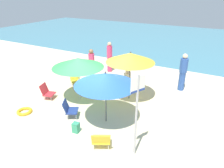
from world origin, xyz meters
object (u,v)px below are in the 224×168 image
object	(u,v)px
beach_chair_a	(69,109)
person_d	(128,78)
beach_chair_e	(104,81)
beach_chair_c	(101,140)
person_a	(183,72)
umbrella_blue	(106,79)
person_c	(110,57)
umbrella_green	(78,63)
swim_ring	(24,111)
umbrella_yellow	(130,58)
beach_chair_b	(75,78)
warning_sign	(137,106)
person_b	(92,67)
beach_bag	(76,128)
beach_chair_d	(47,91)

from	to	relation	value
beach_chair_a	person_d	distance (m)	3.50
beach_chair_e	person_d	bearing A→B (deg)	138.52
beach_chair_c	person_a	world-z (taller)	person_a
umbrella_blue	person_c	distance (m)	4.99
umbrella_green	beach_chair_a	world-z (taller)	umbrella_green
swim_ring	beach_chair_e	bearing A→B (deg)	65.41
beach_chair_e	swim_ring	world-z (taller)	beach_chair_e
umbrella_yellow	beach_chair_b	bearing A→B (deg)	-179.11
warning_sign	swim_ring	bearing A→B (deg)	-153.93
person_b	person_c	xyz separation A→B (m)	(-0.25, 2.09, -0.08)
beach_chair_b	beach_bag	size ratio (longest dim) A/B	2.07
warning_sign	umbrella_yellow	bearing A→B (deg)	143.46
person_b	swim_ring	world-z (taller)	person_b
umbrella_blue	person_b	xyz separation A→B (m)	(-2.10, 2.26, -0.67)
beach_bag	person_a	bearing A→B (deg)	65.42
beach_chair_a	person_a	world-z (taller)	person_a
beach_chair_a	beach_chair_c	xyz separation A→B (m)	(1.88, -0.86, -0.03)
person_c	person_a	bearing A→B (deg)	-51.66
beach_chair_a	warning_sign	xyz separation A→B (m)	(2.79, -0.59, 1.19)
beach_chair_a	person_a	distance (m)	5.23
umbrella_green	umbrella_yellow	bearing A→B (deg)	30.04
person_d	swim_ring	world-z (taller)	person_d
beach_bag	person_b	bearing A→B (deg)	115.61
beach_chair_c	swim_ring	size ratio (longest dim) A/B	1.27
umbrella_green	umbrella_yellow	world-z (taller)	umbrella_yellow
beach_chair_d	person_b	distance (m)	2.29
umbrella_blue	beach_chair_b	size ratio (longest dim) A/B	2.93
umbrella_blue	beach_chair_b	bearing A→B (deg)	146.04
beach_chair_b	beach_chair_d	distance (m)	1.64
beach_chair_c	warning_sign	size ratio (longest dim) A/B	0.29
warning_sign	beach_chair_c	bearing A→B (deg)	-137.53
person_c	warning_sign	xyz separation A→B (m)	(3.85, -5.35, 0.69)
umbrella_green	beach_bag	world-z (taller)	umbrella_green
beach_chair_e	warning_sign	world-z (taller)	warning_sign
beach_chair_c	beach_chair_d	bearing A→B (deg)	39.11
umbrella_blue	person_c	world-z (taller)	umbrella_blue
person_b	umbrella_green	bearing A→B (deg)	69.52
beach_chair_b	swim_ring	bearing A→B (deg)	-54.67
umbrella_blue	warning_sign	world-z (taller)	warning_sign
umbrella_blue	person_a	xyz separation A→B (m)	(1.70, 3.86, -0.74)
umbrella_yellow	person_b	distance (m)	2.28
umbrella_yellow	person_b	xyz separation A→B (m)	(-2.08, 0.33, -0.87)
person_a	swim_ring	size ratio (longest dim) A/B	3.07
person_a	swim_ring	xyz separation A→B (m)	(-4.65, -4.87, -0.80)
person_a	person_d	distance (m)	2.46
beach_chair_e	umbrella_yellow	bearing A→B (deg)	84.96
beach_chair_b	person_a	distance (m)	4.93
beach_bag	umbrella_green	bearing A→B (deg)	123.65
beach_chair_e	beach_chair_b	bearing A→B (deg)	-66.38
person_a	person_d	size ratio (longest dim) A/B	1.91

